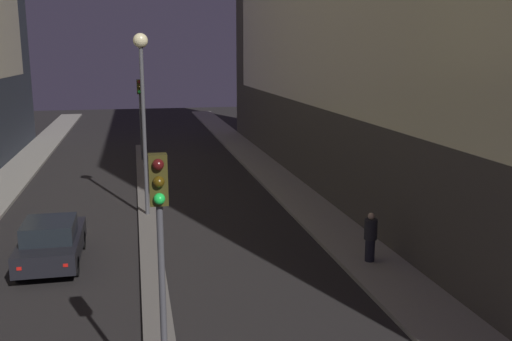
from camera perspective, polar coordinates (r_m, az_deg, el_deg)
median_strip at (r=25.54m, az=-10.83°, el=-4.00°), size 0.77×36.10×0.12m
traffic_light_near at (r=10.25m, az=-9.56°, el=-6.00°), size 0.32×0.42×5.09m
traffic_light_mid at (r=36.68m, az=-11.53°, el=6.75°), size 0.32×0.42×5.09m
street_lamp at (r=23.95m, az=-11.31°, el=8.54°), size 0.60×0.60×7.54m
car_left_lane at (r=20.10m, az=-19.78°, el=-6.72°), size 1.87×4.20×1.57m
pedestrian_on_right_sidewalk at (r=19.17m, az=11.37°, el=-6.46°), size 0.42×0.42×1.65m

